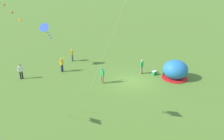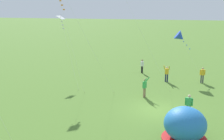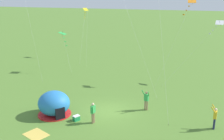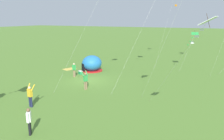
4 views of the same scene
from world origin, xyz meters
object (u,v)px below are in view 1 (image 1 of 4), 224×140
(person_watching_sky, at_px, (72,54))
(person_far_back, at_px, (142,66))
(person_center_field, at_px, (21,71))
(person_arms_raised, at_px, (102,74))
(popup_tent, at_px, (175,70))
(person_with_toddler, at_px, (62,64))
(kite_blue, at_px, (46,29))
(kite_orange, at_px, (0,2))
(cooler_box, at_px, (154,73))

(person_watching_sky, relative_size, person_far_back, 1.00)
(person_center_field, bearing_deg, person_arms_raised, -169.59)
(popup_tent, distance_m, person_with_toddler, 12.95)
(person_arms_raised, bearing_deg, person_center_field, 10.41)
(person_arms_raised, height_order, person_far_back, person_arms_raised)
(person_watching_sky, bearing_deg, person_with_toddler, 98.81)
(popup_tent, relative_size, kite_blue, 0.52)
(person_with_toddler, bearing_deg, kite_orange, 105.87)
(person_watching_sky, height_order, person_center_field, same)
(person_center_field, height_order, kite_orange, kite_orange)
(person_far_back, bearing_deg, person_with_toddler, 13.80)
(person_center_field, xyz_separation_m, kite_orange, (-6.32, 7.72, 7.87))
(person_with_toddler, xyz_separation_m, kite_blue, (2.48, -1.17, 3.71))
(person_arms_raised, xyz_separation_m, person_center_field, (8.84, 1.62, -0.03))
(person_watching_sky, height_order, kite_blue, kite_blue)
(kite_blue, bearing_deg, popup_tent, -176.98)
(person_far_back, distance_m, kite_blue, 12.20)
(person_arms_raised, distance_m, person_with_toddler, 5.86)
(person_watching_sky, relative_size, kite_orange, 0.18)
(person_with_toddler, bearing_deg, person_watching_sky, -81.19)
(person_arms_raised, xyz_separation_m, person_far_back, (-3.45, -3.82, -0.03))
(person_center_field, distance_m, kite_blue, 5.81)
(person_arms_raised, xyz_separation_m, person_with_toddler, (5.64, -1.59, 0.00))
(kite_orange, bearing_deg, popup_tent, -126.90)
(kite_orange, bearing_deg, cooler_box, -119.23)
(popup_tent, bearing_deg, person_far_back, -3.99)
(person_arms_raised, bearing_deg, popup_tent, -153.56)
(person_with_toddler, height_order, person_far_back, person_with_toddler)
(popup_tent, height_order, person_watching_sky, popup_tent)
(popup_tent, bearing_deg, person_with_toddler, 8.75)
(person_arms_raised, bearing_deg, person_with_toddler, -15.78)
(popup_tent, xyz_separation_m, cooler_box, (2.26, -0.36, -0.78))
(cooler_box, distance_m, kite_blue, 13.82)
(person_watching_sky, height_order, kite_orange, kite_orange)
(person_center_field, xyz_separation_m, person_far_back, (-12.29, -5.45, 0.00))
(person_far_back, bearing_deg, person_arms_raised, 47.96)
(popup_tent, distance_m, kite_blue, 15.74)
(person_with_toddler, height_order, person_center_field, person_with_toddler)
(popup_tent, xyz_separation_m, person_center_field, (16.01, 5.19, -0.03))
(person_far_back, xyz_separation_m, kite_blue, (11.56, 1.06, 3.74))
(person_arms_raised, distance_m, kite_orange, 12.46)
(person_watching_sky, bearing_deg, cooler_box, 172.75)
(person_watching_sky, bearing_deg, popup_tent, 172.43)
(person_watching_sky, bearing_deg, person_center_field, 69.35)
(cooler_box, height_order, person_with_toddler, person_with_toddler)
(person_arms_raised, relative_size, person_far_back, 1.10)
(person_with_toddler, bearing_deg, cooler_box, -167.51)
(person_watching_sky, distance_m, person_with_toddler, 3.79)
(person_far_back, relative_size, kite_orange, 0.18)
(popup_tent, relative_size, cooler_box, 4.37)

